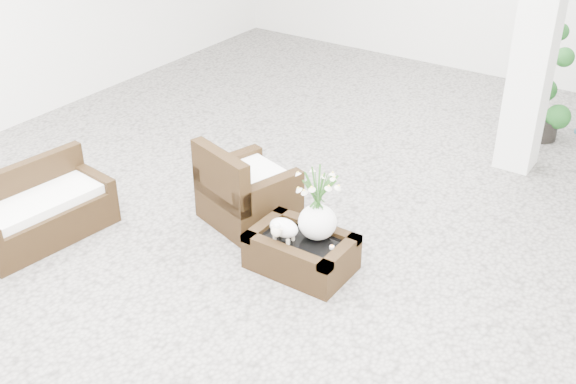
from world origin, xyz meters
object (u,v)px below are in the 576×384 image
Objects in this scene: coffee_table at (301,253)px; loveseat at (41,205)px; armchair at (248,182)px; topiary at (551,76)px.

coffee_table is 2.52m from loveseat.
armchair is at bearing 155.28° from coffee_table.
coffee_table is 1.01m from armchair.
armchair is 0.65× the size of loveseat.
coffee_table is at bearing -103.56° from topiary.
loveseat is (-2.32, -0.95, 0.19)m from coffee_table.
armchair is at bearing -39.51° from loveseat.
loveseat reaches higher than coffee_table.
loveseat is at bearing -157.84° from coffee_table.
topiary is at bearing -100.64° from armchair.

